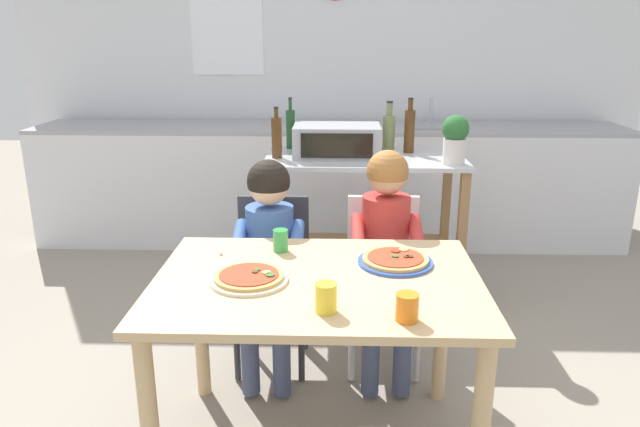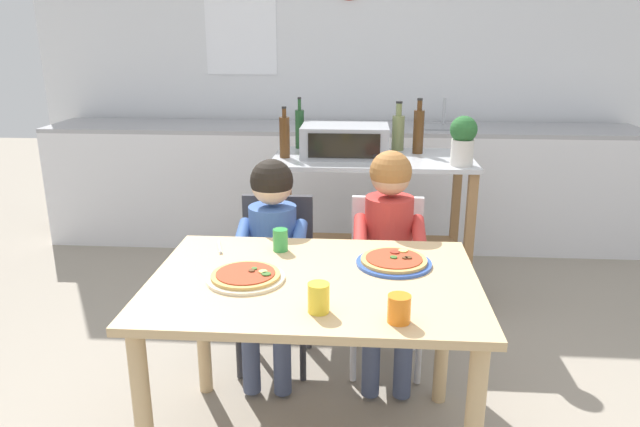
{
  "view_description": "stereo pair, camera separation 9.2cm",
  "coord_description": "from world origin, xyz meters",
  "px_view_note": "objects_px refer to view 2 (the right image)",
  "views": [
    {
      "loc": [
        0.07,
        -1.94,
        1.57
      ],
      "look_at": [
        0.0,
        0.3,
        0.88
      ],
      "focal_mm": 32.94,
      "sensor_mm": 36.0,
      "label": 1
    },
    {
      "loc": [
        0.16,
        -1.93,
        1.57
      ],
      "look_at": [
        0.0,
        0.3,
        0.88
      ],
      "focal_mm": 32.94,
      "sensor_mm": 36.0,
      "label": 2
    }
  ],
  "objects_px": {
    "bottle_clear_vinegar": "(398,131)",
    "dining_table": "(314,305)",
    "drinking_cup_yellow": "(319,298)",
    "kitchen_island_cart": "(371,205)",
    "toaster_oven": "(345,141)",
    "pizza_plate_blue_rimmed": "(394,261)",
    "bottle_tall_green_wine": "(418,130)",
    "drinking_cup_green": "(280,240)",
    "bottle_dark_olive_oil": "(300,128)",
    "drinking_cup_orange": "(399,309)",
    "serving_spoon": "(220,247)",
    "dining_chair_right": "(386,271)",
    "pizza_plate_cream": "(246,277)",
    "child_in_red_shirt": "(389,240)",
    "dining_chair_left": "(276,269)",
    "bottle_squat_spirits": "(285,136)",
    "child_in_blue_striped_shirt": "(271,242)",
    "potted_herb_plant": "(463,139)"
  },
  "relations": [
    {
      "from": "kitchen_island_cart",
      "to": "dining_table",
      "type": "relative_size",
      "value": 0.98
    },
    {
      "from": "bottle_clear_vinegar",
      "to": "dining_table",
      "type": "relative_size",
      "value": 0.25
    },
    {
      "from": "bottle_squat_spirits",
      "to": "child_in_blue_striped_shirt",
      "type": "distance_m",
      "value": 0.88
    },
    {
      "from": "bottle_dark_olive_oil",
      "to": "child_in_red_shirt",
      "type": "bearing_deg",
      "value": -64.59
    },
    {
      "from": "dining_table",
      "to": "pizza_plate_cream",
      "type": "relative_size",
      "value": 4.21
    },
    {
      "from": "dining_table",
      "to": "dining_chair_left",
      "type": "xyz_separation_m",
      "value": [
        -0.24,
        0.67,
        -0.14
      ]
    },
    {
      "from": "bottle_clear_vinegar",
      "to": "serving_spoon",
      "type": "relative_size",
      "value": 2.11
    },
    {
      "from": "bottle_tall_green_wine",
      "to": "drinking_cup_green",
      "type": "xyz_separation_m",
      "value": [
        -0.65,
        -1.27,
        -0.25
      ]
    },
    {
      "from": "bottle_tall_green_wine",
      "to": "drinking_cup_orange",
      "type": "distance_m",
      "value": 1.88
    },
    {
      "from": "bottle_dark_olive_oil",
      "to": "child_in_blue_striped_shirt",
      "type": "height_order",
      "value": "bottle_dark_olive_oil"
    },
    {
      "from": "bottle_tall_green_wine",
      "to": "dining_table",
      "type": "bearing_deg",
      "value": -107.7
    },
    {
      "from": "bottle_squat_spirits",
      "to": "dining_table",
      "type": "bearing_deg",
      "value": -78.39
    },
    {
      "from": "toaster_oven",
      "to": "pizza_plate_blue_rimmed",
      "type": "xyz_separation_m",
      "value": [
        0.23,
        -1.28,
        -0.23
      ]
    },
    {
      "from": "bottle_dark_olive_oil",
      "to": "drinking_cup_orange",
      "type": "bearing_deg",
      "value": -75.49
    },
    {
      "from": "bottle_tall_green_wine",
      "to": "drinking_cup_green",
      "type": "bearing_deg",
      "value": -117.0
    },
    {
      "from": "toaster_oven",
      "to": "drinking_cup_green",
      "type": "distance_m",
      "value": 1.2
    },
    {
      "from": "child_in_red_shirt",
      "to": "drinking_cup_green",
      "type": "height_order",
      "value": "child_in_red_shirt"
    },
    {
      "from": "dining_chair_left",
      "to": "drinking_cup_orange",
      "type": "height_order",
      "value": "dining_chair_left"
    },
    {
      "from": "bottle_clear_vinegar",
      "to": "dining_chair_right",
      "type": "xyz_separation_m",
      "value": [
        -0.09,
        -0.95,
        -0.52
      ]
    },
    {
      "from": "potted_herb_plant",
      "to": "dining_chair_left",
      "type": "xyz_separation_m",
      "value": [
        -0.94,
        -0.55,
        -0.55
      ]
    },
    {
      "from": "drinking_cup_orange",
      "to": "serving_spoon",
      "type": "height_order",
      "value": "drinking_cup_orange"
    },
    {
      "from": "kitchen_island_cart",
      "to": "drinking_cup_green",
      "type": "height_order",
      "value": "kitchen_island_cart"
    },
    {
      "from": "dining_table",
      "to": "child_in_red_shirt",
      "type": "relative_size",
      "value": 1.11
    },
    {
      "from": "serving_spoon",
      "to": "pizza_plate_blue_rimmed",
      "type": "bearing_deg",
      "value": -10.18
    },
    {
      "from": "bottle_squat_spirits",
      "to": "dining_table",
      "type": "xyz_separation_m",
      "value": [
        0.28,
        -1.36,
        -0.38
      ]
    },
    {
      "from": "dining_table",
      "to": "serving_spoon",
      "type": "distance_m",
      "value": 0.51
    },
    {
      "from": "dining_chair_right",
      "to": "pizza_plate_cream",
      "type": "xyz_separation_m",
      "value": [
        -0.53,
        -0.72,
        0.26
      ]
    },
    {
      "from": "toaster_oven",
      "to": "bottle_clear_vinegar",
      "type": "bearing_deg",
      "value": 33.17
    },
    {
      "from": "dining_chair_left",
      "to": "child_in_red_shirt",
      "type": "relative_size",
      "value": 0.77
    },
    {
      "from": "bottle_tall_green_wine",
      "to": "drinking_cup_green",
      "type": "relative_size",
      "value": 3.59
    },
    {
      "from": "toaster_oven",
      "to": "pizza_plate_cream",
      "type": "distance_m",
      "value": 1.51
    },
    {
      "from": "drinking_cup_yellow",
      "to": "kitchen_island_cart",
      "type": "bearing_deg",
      "value": 83.56
    },
    {
      "from": "bottle_clear_vinegar",
      "to": "drinking_cup_yellow",
      "type": "xyz_separation_m",
      "value": [
        -0.34,
        -1.89,
        -0.22
      ]
    },
    {
      "from": "bottle_dark_olive_oil",
      "to": "dining_table",
      "type": "xyz_separation_m",
      "value": [
        0.22,
        -1.65,
        -0.39
      ]
    },
    {
      "from": "dining_chair_right",
      "to": "child_in_blue_striped_shirt",
      "type": "height_order",
      "value": "child_in_blue_striped_shirt"
    },
    {
      "from": "dining_chair_left",
      "to": "toaster_oven",
      "type": "bearing_deg",
      "value": 68.09
    },
    {
      "from": "drinking_cup_orange",
      "to": "drinking_cup_yellow",
      "type": "height_order",
      "value": "drinking_cup_yellow"
    },
    {
      "from": "dining_table",
      "to": "pizza_plate_blue_rimmed",
      "type": "bearing_deg",
      "value": 27.01
    },
    {
      "from": "kitchen_island_cart",
      "to": "bottle_clear_vinegar",
      "type": "bearing_deg",
      "value": 55.7
    },
    {
      "from": "kitchen_island_cart",
      "to": "child_in_blue_striped_shirt",
      "type": "xyz_separation_m",
      "value": [
        -0.47,
        -0.86,
        0.07
      ]
    },
    {
      "from": "kitchen_island_cart",
      "to": "drinking_cup_yellow",
      "type": "bearing_deg",
      "value": -96.44
    },
    {
      "from": "bottle_dark_olive_oil",
      "to": "serving_spoon",
      "type": "bearing_deg",
      "value": -97.66
    },
    {
      "from": "child_in_red_shirt",
      "to": "pizza_plate_cream",
      "type": "bearing_deg",
      "value": -131.52
    },
    {
      "from": "bottle_squat_spirits",
      "to": "child_in_blue_striped_shirt",
      "type": "relative_size",
      "value": 0.29
    },
    {
      "from": "bottle_dark_olive_oil",
      "to": "drinking_cup_orange",
      "type": "relative_size",
      "value": 3.58
    },
    {
      "from": "child_in_red_shirt",
      "to": "pizza_plate_blue_rimmed",
      "type": "height_order",
      "value": "child_in_red_shirt"
    },
    {
      "from": "bottle_clear_vinegar",
      "to": "child_in_red_shirt",
      "type": "xyz_separation_m",
      "value": [
        -0.09,
        -1.07,
        -0.32
      ]
    },
    {
      "from": "drinking_cup_orange",
      "to": "serving_spoon",
      "type": "distance_m",
      "value": 0.91
    },
    {
      "from": "dining_chair_right",
      "to": "drinking_cup_yellow",
      "type": "distance_m",
      "value": 1.03
    },
    {
      "from": "dining_chair_left",
      "to": "pizza_plate_cream",
      "type": "distance_m",
      "value": 0.75
    }
  ]
}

